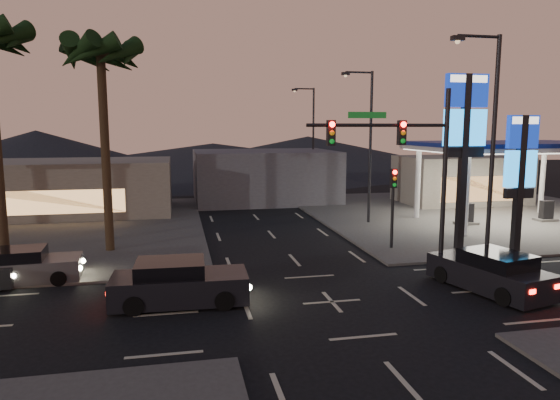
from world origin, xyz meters
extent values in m
plane|color=black|center=(0.00, 0.00, 0.00)|extent=(140.00, 140.00, 0.00)
cube|color=#47443F|center=(16.00, 16.00, 0.06)|extent=(24.00, 24.00, 0.12)
cube|color=#47443F|center=(-16.00, 16.00, 0.06)|extent=(24.00, 24.00, 0.12)
cylinder|color=silver|center=(11.00, 9.00, 2.50)|extent=(0.36, 0.36, 5.00)
cylinder|color=silver|center=(11.00, 15.00, 2.50)|extent=(0.36, 0.36, 5.00)
cylinder|color=silver|center=(21.00, 15.00, 2.50)|extent=(0.36, 0.36, 5.00)
cube|color=silver|center=(16.00, 12.00, 5.20)|extent=(12.00, 8.00, 0.50)
cube|color=white|center=(16.00, 12.00, 4.90)|extent=(11.60, 7.60, 0.06)
cube|color=navy|center=(16.00, 12.00, 5.35)|extent=(12.20, 8.20, 0.25)
cube|color=black|center=(13.00, 12.00, 0.80)|extent=(0.80, 0.50, 1.40)
cube|color=black|center=(19.00, 12.00, 0.80)|extent=(0.80, 0.50, 1.40)
cube|color=#726B5B|center=(18.00, 21.00, 2.00)|extent=(10.00, 6.00, 4.00)
cube|color=black|center=(8.50, 5.50, 4.50)|extent=(0.35, 0.35, 9.00)
cube|color=navy|center=(8.50, 5.50, 8.20)|extent=(2.20, 0.30, 1.60)
cube|color=white|center=(8.50, 5.50, 8.75)|extent=(1.98, 0.32, 0.35)
cube|color=#1A93FF|center=(8.50, 5.50, 6.40)|extent=(2.20, 0.30, 1.80)
cube|color=black|center=(8.50, 5.50, 5.20)|extent=(2.09, 0.28, 0.50)
cube|color=black|center=(11.00, 4.50, 3.50)|extent=(0.35, 0.35, 7.00)
cube|color=navy|center=(11.00, 4.50, 6.20)|extent=(1.60, 0.30, 1.60)
cube|color=white|center=(11.00, 4.50, 6.75)|extent=(1.44, 0.32, 0.35)
cube|color=#1A93FF|center=(11.00, 4.50, 4.40)|extent=(1.60, 0.30, 1.80)
cube|color=black|center=(11.00, 4.50, 3.20)|extent=(1.52, 0.28, 0.50)
cylinder|color=black|center=(5.50, 2.00, 4.00)|extent=(0.20, 0.20, 8.00)
cylinder|color=black|center=(2.50, 2.00, 6.50)|extent=(6.00, 0.14, 0.14)
cube|color=#0C3F14|center=(2.00, 2.00, 6.90)|extent=(1.60, 0.05, 0.25)
cube|color=black|center=(3.50, 2.00, 6.20)|extent=(0.32, 0.25, 1.00)
sphere|color=#FF0C07|center=(3.50, 1.85, 6.53)|extent=(0.22, 0.22, 0.22)
sphere|color=orange|center=(3.50, 1.85, 6.20)|extent=(0.20, 0.20, 0.20)
sphere|color=#0CB226|center=(3.50, 1.85, 5.87)|extent=(0.20, 0.20, 0.20)
cube|color=black|center=(0.50, 2.00, 6.20)|extent=(0.32, 0.25, 1.00)
sphere|color=#FF0C07|center=(0.50, 1.85, 6.53)|extent=(0.22, 0.22, 0.22)
sphere|color=orange|center=(0.50, 1.85, 6.20)|extent=(0.20, 0.20, 0.20)
sphere|color=#0CB226|center=(0.50, 1.85, 5.87)|extent=(0.20, 0.20, 0.20)
cylinder|color=black|center=(5.50, 7.00, 2.00)|extent=(0.16, 0.16, 4.00)
cube|color=black|center=(5.50, 7.00, 3.80)|extent=(0.32, 0.25, 1.00)
sphere|color=#FF0C07|center=(5.50, 6.85, 4.13)|extent=(0.22, 0.22, 0.22)
sphere|color=orange|center=(5.50, 6.85, 3.80)|extent=(0.20, 0.20, 0.20)
sphere|color=#0CB226|center=(5.50, 6.85, 3.47)|extent=(0.20, 0.20, 0.20)
cylinder|color=black|center=(7.00, 1.00, 5.00)|extent=(0.18, 0.18, 10.00)
cylinder|color=black|center=(6.10, 1.00, 9.90)|extent=(1.80, 0.12, 0.12)
cube|color=black|center=(5.20, 1.00, 9.80)|extent=(0.50, 0.25, 0.18)
sphere|color=#FFCC8C|center=(5.20, 1.00, 9.68)|extent=(0.20, 0.20, 0.20)
cylinder|color=black|center=(7.00, 14.00, 5.00)|extent=(0.18, 0.18, 10.00)
cylinder|color=black|center=(6.10, 14.00, 9.90)|extent=(1.80, 0.12, 0.12)
cube|color=black|center=(5.20, 14.00, 9.80)|extent=(0.50, 0.25, 0.18)
sphere|color=#FFCC8C|center=(5.20, 14.00, 9.68)|extent=(0.20, 0.20, 0.20)
cylinder|color=black|center=(7.00, 28.00, 5.00)|extent=(0.18, 0.18, 10.00)
cylinder|color=black|center=(6.10, 28.00, 9.90)|extent=(1.80, 0.12, 0.12)
cube|color=black|center=(5.20, 28.00, 9.80)|extent=(0.50, 0.25, 0.18)
sphere|color=#FFCC8C|center=(5.20, 28.00, 9.68)|extent=(0.20, 0.20, 0.20)
cylinder|color=black|center=(-9.00, 9.50, 5.10)|extent=(0.44, 0.44, 10.20)
sphere|color=black|center=(-9.00, 9.50, 10.20)|extent=(0.90, 0.90, 0.90)
cone|color=black|center=(-7.70, 9.50, 9.90)|extent=(0.90, 2.74, 1.91)
cone|color=black|center=(-8.08, 10.42, 9.90)|extent=(2.57, 2.57, 1.91)
cone|color=black|center=(-9.00, 10.80, 9.90)|extent=(2.74, 0.90, 1.91)
cone|color=black|center=(-9.92, 10.42, 9.90)|extent=(2.57, 2.57, 1.91)
cone|color=black|center=(-10.30, 9.50, 9.90)|extent=(0.90, 2.74, 1.91)
cone|color=black|center=(-9.92, 8.58, 9.90)|extent=(2.57, 2.57, 1.91)
cone|color=black|center=(-9.00, 8.20, 9.90)|extent=(2.74, 0.90, 1.91)
cone|color=black|center=(-8.08, 8.58, 9.90)|extent=(2.57, 2.57, 1.91)
cone|color=black|center=(-12.70, 9.50, 10.50)|extent=(0.90, 2.74, 1.91)
cone|color=black|center=(-13.08, 10.42, 10.50)|extent=(2.57, 2.57, 1.91)
cone|color=black|center=(-13.08, 8.58, 10.50)|extent=(2.57, 2.57, 1.91)
cube|color=#726B5B|center=(-14.00, 22.00, 2.00)|extent=(16.00, 8.00, 4.00)
cube|color=#4C4C51|center=(2.00, 26.00, 2.20)|extent=(12.00, 9.00, 4.40)
cone|color=black|center=(-25.00, 60.00, 3.00)|extent=(40.00, 40.00, 6.00)
cone|color=black|center=(15.00, 60.00, 2.50)|extent=(50.00, 50.00, 5.00)
cone|color=black|center=(0.00, 60.00, 2.00)|extent=(60.00, 60.00, 4.00)
cube|color=black|center=(-5.50, 0.97, 0.61)|extent=(4.95, 2.21, 1.00)
cube|color=black|center=(-5.83, 0.98, 1.28)|extent=(2.50, 1.97, 0.72)
cylinder|color=black|center=(-3.92, 1.86, 0.36)|extent=(0.72, 0.29, 0.71)
cylinder|color=black|center=(-3.98, -0.03, 0.36)|extent=(0.72, 0.29, 0.71)
cylinder|color=black|center=(-7.02, 1.96, 0.36)|extent=(0.72, 0.29, 0.71)
cylinder|color=black|center=(-7.08, 0.07, 0.36)|extent=(0.72, 0.29, 0.71)
sphere|color=#FFF2BF|center=(-3.04, 1.55, 0.69)|extent=(0.24, 0.24, 0.24)
sphere|color=#FFF2BF|center=(-3.08, 0.22, 0.69)|extent=(0.24, 0.24, 0.24)
cube|color=#FF140A|center=(-7.92, 1.71, 0.78)|extent=(0.10, 0.28, 0.16)
cube|color=#FF140A|center=(-7.96, 0.38, 0.78)|extent=(0.10, 0.28, 0.16)
cube|color=#59585B|center=(-11.79, 4.83, 0.54)|extent=(4.48, 2.14, 0.89)
cube|color=black|center=(-12.08, 4.81, 1.14)|extent=(2.29, 1.84, 0.64)
cylinder|color=black|center=(-10.46, 5.77, 0.32)|extent=(0.65, 0.28, 0.63)
cylinder|color=black|center=(-10.34, 4.09, 0.32)|extent=(0.65, 0.28, 0.63)
sphere|color=#FFF2BF|center=(-9.66, 5.58, 0.61)|extent=(0.22, 0.22, 0.22)
sphere|color=#FFF2BF|center=(-9.57, 4.39, 0.61)|extent=(0.22, 0.22, 0.22)
cylinder|color=black|center=(-12.68, 5.30, 0.30)|extent=(0.60, 0.24, 0.60)
sphere|color=#FFF2BF|center=(-11.95, 5.05, 0.58)|extent=(0.21, 0.21, 0.21)
sphere|color=#FFF2BF|center=(-11.98, 3.93, 0.58)|extent=(0.21, 0.21, 0.21)
cube|color=black|center=(6.50, 0.03, 0.60)|extent=(3.16, 5.19, 0.99)
cube|color=black|center=(6.58, -0.29, 1.26)|extent=(2.41, 2.80, 0.71)
cylinder|color=black|center=(5.21, 1.29, 0.35)|extent=(0.43, 0.75, 0.70)
cylinder|color=black|center=(7.03, 1.75, 0.35)|extent=(0.43, 0.75, 0.70)
cylinder|color=black|center=(5.97, -1.69, 0.35)|extent=(0.43, 0.75, 0.70)
cylinder|color=black|center=(7.79, -1.23, 0.35)|extent=(0.43, 0.75, 0.70)
cube|color=#FF140A|center=(6.46, -2.48, 0.77)|extent=(0.29, 0.15, 0.15)
cube|color=#FF140A|center=(7.74, -2.15, 0.77)|extent=(0.29, 0.15, 0.15)
camera|label=1|loc=(-5.49, -16.99, 6.41)|focal=32.00mm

